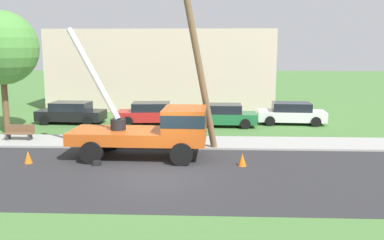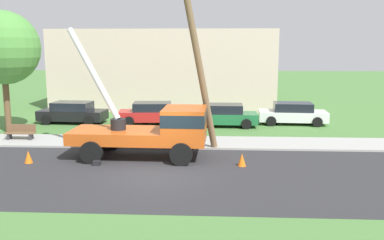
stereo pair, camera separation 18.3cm
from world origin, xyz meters
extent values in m
plane|color=#477538|center=(0.00, 12.00, 0.00)|extent=(120.00, 120.00, 0.00)
cube|color=#2B2B2D|center=(0.00, 0.00, 0.00)|extent=(80.00, 8.35, 0.01)
cube|color=#9E9E99|center=(0.00, 5.59, 0.05)|extent=(80.00, 2.82, 0.10)
cube|color=#C65119|center=(-2.20, 2.60, 1.02)|extent=(4.36, 2.50, 0.55)
cube|color=#C65119|center=(0.90, 2.53, 1.55)|extent=(1.96, 2.44, 1.60)
cube|color=#19232D|center=(0.90, 2.53, 1.90)|extent=(1.98, 2.47, 0.56)
cylinder|color=black|center=(-2.18, 2.60, 1.55)|extent=(0.70, 0.70, 0.50)
cylinder|color=silver|center=(-3.44, 3.28, 3.85)|extent=(2.86, 1.72, 4.26)
cube|color=black|center=(-2.83, 1.16, 0.10)|extent=(0.31, 0.31, 0.20)
cube|color=black|center=(-2.76, 4.06, 0.10)|extent=(0.31, 0.31, 0.20)
cylinder|color=black|center=(0.83, 1.33, 0.50)|extent=(1.00, 0.30, 1.00)
cylinder|color=black|center=(0.89, 3.73, 0.50)|extent=(1.00, 0.30, 1.00)
cylinder|color=black|center=(-3.14, 1.42, 0.50)|extent=(1.00, 0.30, 1.00)
cylinder|color=black|center=(-3.08, 3.82, 0.50)|extent=(1.00, 0.30, 1.00)
cylinder|color=brown|center=(1.46, 3.93, 4.40)|extent=(2.06, 1.42, 8.86)
cone|color=orange|center=(3.45, 1.37, 0.28)|extent=(0.36, 0.36, 0.56)
cone|color=orange|center=(-5.95, 1.36, 0.28)|extent=(0.36, 0.36, 0.56)
cube|color=black|center=(-7.25, 11.18, 0.55)|extent=(4.52, 2.12, 0.65)
cube|color=black|center=(-7.25, 11.18, 1.15)|extent=(2.58, 1.83, 0.55)
cylinder|color=black|center=(-5.87, 10.17, 0.32)|extent=(0.64, 0.22, 0.64)
cylinder|color=black|center=(-5.74, 11.97, 0.32)|extent=(0.64, 0.22, 0.64)
cylinder|color=black|center=(-8.76, 10.39, 0.32)|extent=(0.64, 0.22, 0.64)
cylinder|color=black|center=(-8.63, 12.18, 0.32)|extent=(0.64, 0.22, 0.64)
cube|color=#B21E1E|center=(-1.87, 11.21, 0.55)|extent=(4.53, 2.14, 0.65)
cube|color=black|center=(-1.87, 11.21, 1.15)|extent=(2.58, 1.84, 0.55)
cylinder|color=black|center=(-0.35, 10.42, 0.32)|extent=(0.64, 0.22, 0.64)
cylinder|color=black|center=(-0.49, 12.22, 0.32)|extent=(0.64, 0.22, 0.64)
cylinder|color=black|center=(-3.25, 10.20, 0.32)|extent=(0.64, 0.22, 0.64)
cylinder|color=black|center=(-3.39, 11.99, 0.32)|extent=(0.64, 0.22, 0.64)
cube|color=#1E6638|center=(2.80, 10.57, 0.55)|extent=(4.43, 1.87, 0.65)
cube|color=black|center=(2.80, 10.57, 1.15)|extent=(2.49, 1.70, 0.55)
cylinder|color=black|center=(4.23, 9.65, 0.32)|extent=(0.64, 0.22, 0.64)
cylinder|color=black|center=(4.26, 11.45, 0.32)|extent=(0.64, 0.22, 0.64)
cylinder|color=black|center=(1.33, 9.70, 0.32)|extent=(0.64, 0.22, 0.64)
cylinder|color=black|center=(1.36, 11.50, 0.32)|extent=(0.64, 0.22, 0.64)
cube|color=silver|center=(7.41, 11.58, 0.55)|extent=(4.50, 2.05, 0.65)
cube|color=black|center=(7.41, 11.58, 1.15)|extent=(2.55, 1.79, 0.55)
cylinder|color=black|center=(8.80, 10.60, 0.32)|extent=(0.64, 0.22, 0.64)
cylinder|color=black|center=(8.91, 12.39, 0.32)|extent=(0.64, 0.22, 0.64)
cylinder|color=black|center=(5.91, 10.76, 0.32)|extent=(0.64, 0.22, 0.64)
cylinder|color=black|center=(6.01, 12.56, 0.32)|extent=(0.64, 0.22, 0.64)
cube|color=brown|center=(-8.28, 5.59, 0.45)|extent=(1.60, 0.44, 0.06)
cube|color=brown|center=(-8.28, 5.79, 0.70)|extent=(1.60, 0.06, 0.40)
cube|color=#333338|center=(-8.88, 5.59, 0.23)|extent=(0.10, 0.40, 0.45)
cube|color=#333338|center=(-7.68, 5.59, 0.23)|extent=(0.10, 0.40, 0.45)
cylinder|color=brown|center=(-10.04, 7.87, 2.34)|extent=(0.36, 0.36, 4.68)
sphere|color=#4C8C3D|center=(-10.04, 7.87, 5.01)|extent=(4.28, 4.28, 4.28)
cube|color=beige|center=(-1.97, 19.19, 3.20)|extent=(18.00, 6.00, 6.40)
camera|label=1|loc=(2.08, -16.41, 5.12)|focal=39.72mm
camera|label=2|loc=(2.26, -16.41, 5.12)|focal=39.72mm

